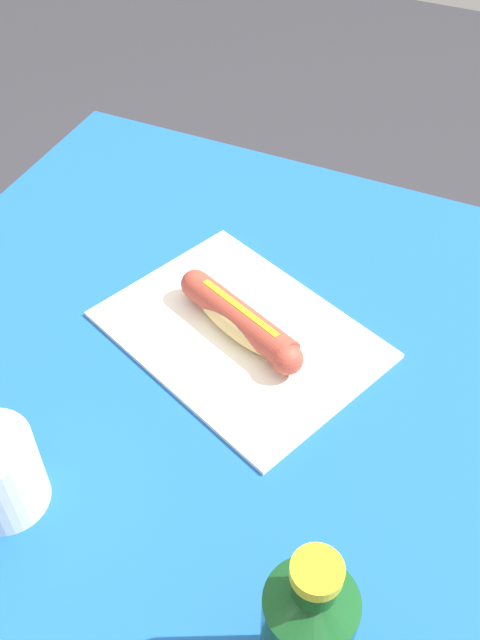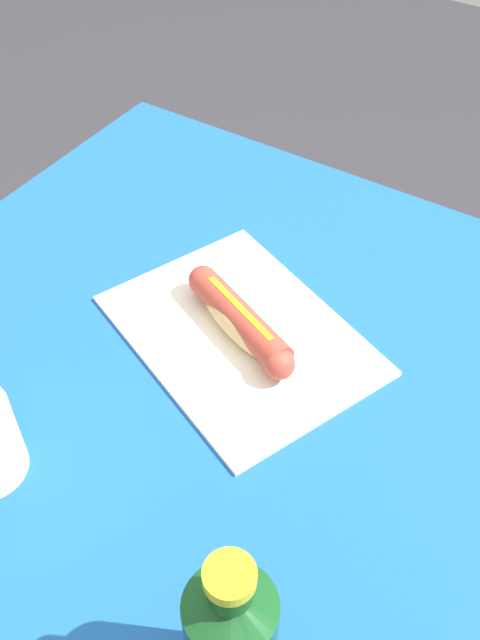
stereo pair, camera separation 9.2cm
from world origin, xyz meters
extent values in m
plane|color=#2D2D33|center=(0.00, 0.00, 0.00)|extent=(6.00, 6.00, 0.00)
cylinder|color=brown|center=(0.43, -0.33, 0.36)|extent=(0.07, 0.07, 0.72)
cube|color=brown|center=(0.00, 0.00, 0.73)|extent=(1.01, 0.82, 0.03)
cube|color=#19519E|center=(0.00, 0.00, 0.75)|extent=(1.07, 0.88, 0.00)
cube|color=silver|center=(0.07, -0.04, 0.76)|extent=(0.41, 0.36, 0.01)
ellipsoid|color=#DBB26B|center=(0.07, -0.04, 0.78)|extent=(0.17, 0.11, 0.04)
cylinder|color=#A83D2D|center=(0.07, -0.04, 0.79)|extent=(0.17, 0.10, 0.04)
sphere|color=#A83D2D|center=(0.14, -0.07, 0.79)|extent=(0.04, 0.04, 0.04)
sphere|color=#A83D2D|center=(-0.01, 0.00, 0.79)|extent=(0.04, 0.04, 0.04)
cube|color=yellow|center=(0.07, -0.04, 0.80)|extent=(0.12, 0.06, 0.00)
cone|color=#14471E|center=(-0.15, 0.32, 0.92)|extent=(0.07, 0.07, 0.02)
cylinder|color=#14471E|center=(-0.15, 0.32, 0.95)|extent=(0.03, 0.03, 0.02)
cylinder|color=yellow|center=(-0.15, 0.32, 0.96)|extent=(0.04, 0.04, 0.01)
camera|label=1|loc=(-0.20, 0.54, 1.45)|focal=40.86mm
camera|label=2|loc=(-0.28, 0.50, 1.45)|focal=40.86mm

